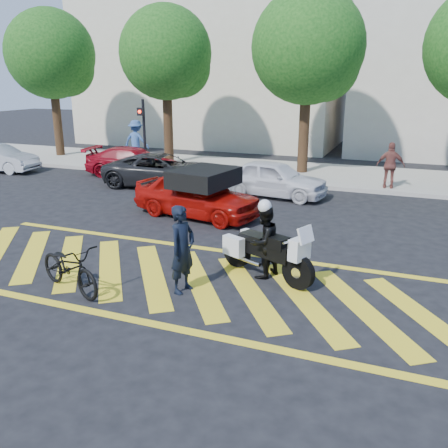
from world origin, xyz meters
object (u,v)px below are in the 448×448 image
(officer_bike, at_px, (182,249))
(red_convertible, at_px, (197,195))
(parked_mid_left, at_px, (163,170))
(officer_moto, at_px, (264,242))
(parked_mid_right, at_px, (274,179))
(police_motorcycle, at_px, (265,251))
(parked_left, at_px, (134,162))
(bicycle, at_px, (69,267))

(officer_bike, height_order, red_convertible, officer_bike)
(red_convertible, xyz_separation_m, parked_mid_left, (-2.98, 3.35, -0.05))
(officer_moto, distance_m, parked_mid_right, 7.24)
(police_motorcycle, relative_size, red_convertible, 0.57)
(parked_mid_left, xyz_separation_m, parked_mid_right, (4.46, -0.00, 0.02))
(police_motorcycle, height_order, officer_moto, officer_moto)
(officer_moto, relative_size, parked_left, 0.37)
(officer_bike, bearing_deg, parked_mid_right, 15.19)
(parked_mid_left, bearing_deg, red_convertible, -145.21)
(parked_left, bearing_deg, parked_mid_left, -130.33)
(bicycle, bearing_deg, parked_left, 46.11)
(parked_left, xyz_separation_m, parked_mid_left, (2.17, -1.40, 0.02))
(red_convertible, bearing_deg, officer_moto, -128.48)
(bicycle, relative_size, parked_left, 0.45)
(red_convertible, bearing_deg, officer_bike, -148.11)
(parked_left, bearing_deg, officer_moto, -142.66)
(officer_bike, distance_m, parked_left, 12.03)
(parked_left, distance_m, parked_mid_right, 6.78)
(officer_bike, distance_m, bicycle, 2.27)
(officer_bike, height_order, officer_moto, officer_bike)
(parked_mid_right, bearing_deg, officer_moto, -158.95)
(bicycle, height_order, police_motorcycle, police_motorcycle)
(police_motorcycle, bearing_deg, parked_mid_left, 155.25)
(officer_moto, height_order, red_convertible, officer_moto)
(parked_left, bearing_deg, bicycle, -161.91)
(officer_bike, distance_m, red_convertible, 5.33)
(bicycle, bearing_deg, parked_mid_right, 10.59)
(parked_left, xyz_separation_m, parked_mid_right, (6.63, -1.40, 0.04))
(bicycle, height_order, red_convertible, red_convertible)
(red_convertible, bearing_deg, parked_mid_right, -13.56)
(red_convertible, bearing_deg, parked_mid_left, 51.93)
(red_convertible, relative_size, parked_mid_right, 1.05)
(parked_mid_left, bearing_deg, police_motorcycle, -145.27)
(officer_moto, bearing_deg, parked_left, -111.53)
(officer_bike, bearing_deg, red_convertible, 33.47)
(officer_moto, xyz_separation_m, red_convertible, (-3.23, 3.68, -0.10))
(police_motorcycle, xyz_separation_m, officer_moto, (-0.02, -0.02, 0.20))
(officer_bike, xyz_separation_m, parked_left, (-7.12, 9.70, -0.27))
(bicycle, bearing_deg, parked_mid_left, 37.97)
(bicycle, relative_size, red_convertible, 0.48)
(officer_bike, bearing_deg, officer_moto, -33.05)
(police_motorcycle, relative_size, officer_moto, 1.45)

